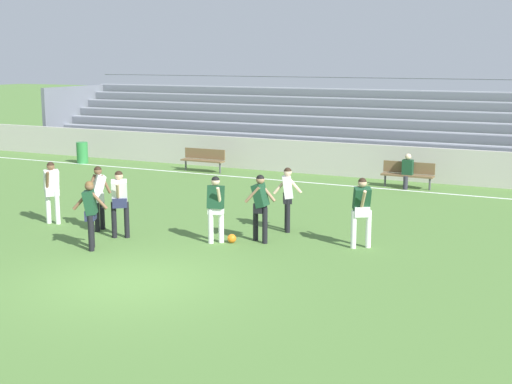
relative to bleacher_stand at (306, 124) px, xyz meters
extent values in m
plane|color=#517A38|center=(3.32, -17.58, -1.59)|extent=(160.00, 160.00, 0.00)
cube|color=white|center=(3.32, -5.27, -1.58)|extent=(44.00, 0.12, 0.01)
cube|color=#BCB7AD|center=(3.32, -3.36, -0.95)|extent=(48.00, 0.16, 1.27)
cube|color=#9EA3AD|center=(0.00, -2.24, -1.21)|extent=(25.52, 0.36, 0.08)
cube|color=slate|center=(0.00, -2.44, -1.40)|extent=(25.52, 0.04, 0.38)
cube|color=#9EA3AD|center=(0.00, -1.60, -0.84)|extent=(25.52, 0.36, 0.08)
cube|color=slate|center=(0.00, -1.80, -1.02)|extent=(25.52, 0.04, 0.38)
cube|color=#9EA3AD|center=(0.00, -0.95, -0.46)|extent=(25.52, 0.36, 0.08)
cube|color=slate|center=(0.00, -1.15, -0.65)|extent=(25.52, 0.04, 0.38)
cube|color=#9EA3AD|center=(0.00, -0.30, -0.09)|extent=(25.52, 0.36, 0.08)
cube|color=slate|center=(0.00, -0.50, -0.27)|extent=(25.52, 0.04, 0.38)
cube|color=#9EA3AD|center=(0.00, 0.35, 0.29)|extent=(25.52, 0.36, 0.08)
cube|color=slate|center=(0.00, 0.15, 0.10)|extent=(25.52, 0.04, 0.38)
cube|color=#9EA3AD|center=(0.00, 1.00, 0.66)|extent=(25.52, 0.36, 0.08)
cube|color=slate|center=(0.00, 0.80, 0.48)|extent=(25.52, 0.04, 0.38)
cube|color=#9EA3AD|center=(0.00, 1.65, 1.04)|extent=(25.52, 0.36, 0.08)
cube|color=slate|center=(0.00, 1.45, 0.85)|extent=(25.52, 0.04, 0.38)
cube|color=#9EA3AD|center=(0.00, 2.29, 1.41)|extent=(25.52, 0.36, 0.08)
cube|color=slate|center=(0.00, 2.09, 1.23)|extent=(25.52, 0.04, 0.38)
cube|color=slate|center=(-12.66, 0.03, -0.09)|extent=(0.20, 4.90, 3.00)
cylinder|color=slate|center=(0.00, 2.54, 1.96)|extent=(25.52, 0.06, 0.06)
cube|color=brown|center=(5.73, -4.84, -1.14)|extent=(1.80, 0.40, 0.06)
cube|color=brown|center=(5.73, -4.66, -0.89)|extent=(1.80, 0.05, 0.40)
cylinder|color=#47474C|center=(4.95, -4.84, -1.36)|extent=(0.07, 0.07, 0.45)
cylinder|color=#47474C|center=(6.51, -4.84, -1.36)|extent=(0.07, 0.07, 0.45)
cube|color=brown|center=(-2.43, -4.84, -1.14)|extent=(1.80, 0.40, 0.06)
cube|color=brown|center=(-2.43, -4.66, -0.89)|extent=(1.80, 0.05, 0.40)
cylinder|color=#47474C|center=(-3.21, -4.84, -1.36)|extent=(0.07, 0.07, 0.45)
cylinder|color=#47474C|center=(-1.65, -4.84, -1.36)|extent=(0.07, 0.07, 0.45)
cylinder|color=#2D7F3D|center=(-8.23, -5.05, -1.14)|extent=(0.48, 0.48, 0.90)
cylinder|color=#2D2D38|center=(5.73, -5.06, -1.36)|extent=(0.16, 0.16, 0.45)
cube|color=#194228|center=(5.73, -4.84, -0.85)|extent=(0.36, 0.24, 0.52)
sphere|color=beige|center=(5.73, -4.84, -0.48)|extent=(0.21, 0.21, 0.21)
cylinder|color=white|center=(3.27, -14.25, -1.16)|extent=(0.13, 0.13, 0.86)
cylinder|color=white|center=(3.47, -14.07, -1.16)|extent=(0.13, 0.13, 0.86)
cube|color=white|center=(3.37, -14.16, -0.74)|extent=(0.40, 0.29, 0.24)
cube|color=#194228|center=(3.37, -14.16, -0.44)|extent=(0.44, 0.37, 0.59)
cylinder|color=beige|center=(3.21, -14.05, -0.41)|extent=(0.14, 0.30, 0.50)
cylinder|color=beige|center=(3.53, -14.27, -0.41)|extent=(0.14, 0.30, 0.50)
sphere|color=beige|center=(3.37, -14.16, -0.06)|extent=(0.21, 0.21, 0.21)
sphere|color=black|center=(3.37, -14.16, -0.04)|extent=(0.20, 0.20, 0.20)
cylinder|color=black|center=(4.13, -13.52, -1.14)|extent=(0.13, 0.13, 0.89)
cylinder|color=black|center=(4.47, -13.68, -1.14)|extent=(0.13, 0.13, 0.89)
cube|color=black|center=(4.30, -13.60, -0.72)|extent=(0.24, 0.37, 0.24)
cube|color=#194228|center=(4.30, -13.60, -0.42)|extent=(0.37, 0.40, 0.60)
cylinder|color=#A87A5B|center=(4.43, -13.43, -0.38)|extent=(0.41, 0.09, 0.43)
cylinder|color=#A87A5B|center=(4.17, -13.78, -0.38)|extent=(0.41, 0.09, 0.43)
sphere|color=#A87A5B|center=(4.30, -13.60, -0.04)|extent=(0.21, 0.21, 0.21)
sphere|color=black|center=(4.30, -13.60, -0.02)|extent=(0.20, 0.20, 0.20)
cylinder|color=white|center=(-1.47, -14.29, -1.13)|extent=(0.13, 0.13, 0.92)
cylinder|color=white|center=(-1.76, -14.33, -1.13)|extent=(0.13, 0.13, 0.92)
cube|color=white|center=(-1.62, -14.31, -0.69)|extent=(0.40, 0.42, 0.24)
cube|color=white|center=(-1.62, -14.31, -0.39)|extent=(0.51, 0.52, 0.60)
cylinder|color=brown|center=(-1.57, -14.51, -0.35)|extent=(0.27, 0.23, 0.51)
cylinder|color=brown|center=(-1.66, -14.12, -0.35)|extent=(0.27, 0.23, 0.51)
sphere|color=brown|center=(-1.62, -14.31, -0.01)|extent=(0.21, 0.21, 0.21)
sphere|color=black|center=(-1.62, -14.31, 0.01)|extent=(0.20, 0.20, 0.20)
cylinder|color=black|center=(0.91, -15.82, -1.16)|extent=(0.13, 0.13, 0.85)
cylinder|color=black|center=(1.11, -16.09, -1.16)|extent=(0.13, 0.13, 0.85)
cube|color=#232847|center=(1.01, -15.95, -0.76)|extent=(0.36, 0.42, 0.24)
cube|color=#194228|center=(1.01, -15.95, -0.46)|extent=(0.45, 0.48, 0.59)
cylinder|color=brown|center=(1.18, -15.84, -0.42)|extent=(0.39, 0.25, 0.44)
cylinder|color=brown|center=(0.83, -16.07, -0.42)|extent=(0.39, 0.25, 0.44)
sphere|color=brown|center=(1.01, -15.95, -0.07)|extent=(0.21, 0.21, 0.21)
sphere|color=brown|center=(1.01, -15.95, -0.05)|extent=(0.20, 0.20, 0.20)
cylinder|color=black|center=(4.41, -12.21, -1.14)|extent=(0.13, 0.13, 0.90)
cylinder|color=black|center=(4.52, -12.43, -1.14)|extent=(0.13, 0.13, 0.90)
cube|color=black|center=(4.47, -12.32, -0.71)|extent=(0.35, 0.42, 0.24)
cube|color=white|center=(4.47, -12.32, -0.41)|extent=(0.43, 0.47, 0.58)
cylinder|color=beige|center=(4.61, -12.18, -0.37)|extent=(0.38, 0.24, 0.45)
cylinder|color=beige|center=(4.32, -12.45, -0.37)|extent=(0.38, 0.24, 0.45)
sphere|color=beige|center=(4.47, -12.32, -0.03)|extent=(0.21, 0.21, 0.21)
sphere|color=black|center=(4.47, -12.32, -0.01)|extent=(0.20, 0.20, 0.20)
cylinder|color=black|center=(1.11, -14.70, -1.13)|extent=(0.13, 0.13, 0.92)
cylinder|color=black|center=(0.83, -14.84, -1.13)|extent=(0.13, 0.13, 0.92)
cube|color=#232847|center=(0.97, -14.77, -0.69)|extent=(0.42, 0.39, 0.24)
cube|color=white|center=(0.97, -14.77, -0.39)|extent=(0.53, 0.53, 0.60)
cylinder|color=#D6A884|center=(1.06, -14.95, -0.35)|extent=(0.29, 0.36, 0.45)
cylinder|color=#D6A884|center=(0.88, -14.58, -0.35)|extent=(0.29, 0.36, 0.45)
sphere|color=#D6A884|center=(0.97, -14.77, -0.01)|extent=(0.21, 0.21, 0.21)
sphere|color=black|center=(0.97, -14.77, 0.02)|extent=(0.20, 0.20, 0.20)
cylinder|color=black|center=(0.03, -14.50, -1.13)|extent=(0.13, 0.13, 0.92)
cylinder|color=black|center=(-0.01, -14.24, -1.13)|extent=(0.13, 0.13, 0.92)
cube|color=white|center=(0.01, -14.37, -0.69)|extent=(0.41, 0.41, 0.24)
cube|color=white|center=(0.01, -14.37, -0.39)|extent=(0.53, 0.53, 0.60)
cylinder|color=brown|center=(-0.17, -14.44, -0.35)|extent=(0.25, 0.26, 0.51)
cylinder|color=brown|center=(0.19, -14.30, -0.35)|extent=(0.25, 0.26, 0.51)
sphere|color=brown|center=(0.01, -14.37, -0.01)|extent=(0.21, 0.21, 0.21)
sphere|color=black|center=(0.01, -14.37, 0.01)|extent=(0.20, 0.20, 0.20)
cylinder|color=white|center=(6.84, -12.95, -1.13)|extent=(0.13, 0.13, 0.91)
cylinder|color=white|center=(6.54, -13.16, -1.13)|extent=(0.13, 0.13, 0.91)
cube|color=white|center=(6.69, -13.06, -0.70)|extent=(0.42, 0.37, 0.24)
cube|color=#194228|center=(6.69, -13.06, -0.40)|extent=(0.51, 0.51, 0.60)
cylinder|color=#D6A884|center=(6.79, -13.25, -0.36)|extent=(0.25, 0.35, 0.47)
cylinder|color=#D6A884|center=(6.60, -12.86, -0.36)|extent=(0.25, 0.35, 0.47)
sphere|color=#D6A884|center=(6.69, -13.06, -0.02)|extent=(0.21, 0.21, 0.21)
sphere|color=black|center=(6.69, -13.06, 0.01)|extent=(0.20, 0.20, 0.20)
sphere|color=orange|center=(3.72, -14.00, -1.48)|extent=(0.22, 0.22, 0.22)
camera|label=1|loc=(11.65, -28.94, 2.89)|focal=50.08mm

